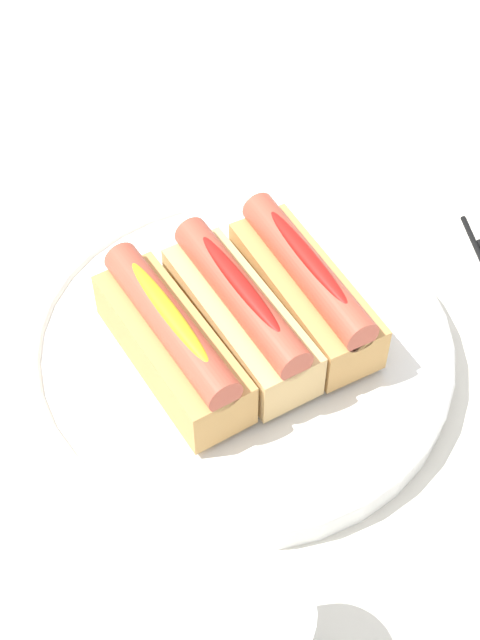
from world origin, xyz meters
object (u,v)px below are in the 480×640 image
object	(u,v)px
hotdog_front	(305,287)
hotdog_back	(240,313)
serving_bowl	(240,348)
hotdog_side	(171,341)

from	to	relation	value
hotdog_front	hotdog_back	size ratio (longest dim) A/B	1.00
serving_bowl	hotdog_side	bearing A→B (deg)	109.81
serving_bowl	hotdog_front	bearing A→B (deg)	-70.19
hotdog_front	hotdog_side	size ratio (longest dim) A/B	1.00
hotdog_front	hotdog_side	xyz separation A→B (m)	(-0.04, 0.10, 0.00)
serving_bowl	hotdog_side	size ratio (longest dim) A/B	2.05
hotdog_front	hotdog_back	distance (m)	0.06
hotdog_back	hotdog_side	size ratio (longest dim) A/B	1.00
serving_bowl	hotdog_back	distance (m)	0.04
hotdog_back	hotdog_side	bearing A→B (deg)	109.81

